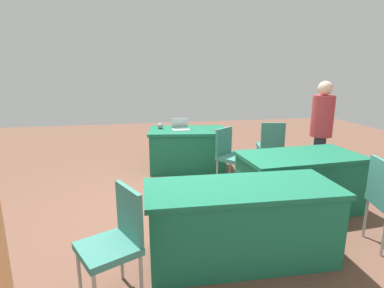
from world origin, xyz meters
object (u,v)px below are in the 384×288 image
(chair_near_front, at_px, (271,144))
(scissors_red, at_px, (216,130))
(table_foreground, at_px, (187,149))
(yarn_ball, at_px, (160,126))
(table_mid_left, at_px, (299,182))
(person_presenter, at_px, (321,129))
(table_mid_right, at_px, (241,222))
(chair_tucked_left, at_px, (116,238))
(chair_tucked_right, at_px, (230,153))
(laptop_silver, at_px, (181,128))

(chair_near_front, height_order, scissors_red, chair_near_front)
(table_foreground, bearing_deg, yarn_ball, -18.87)
(table_mid_left, bearing_deg, person_presenter, -135.03)
(table_mid_right, bearing_deg, scissors_red, -99.99)
(chair_tucked_left, bearing_deg, yarn_ball, -37.18)
(chair_tucked_right, relative_size, yarn_ball, 8.41)
(person_presenter, height_order, yarn_ball, person_presenter)
(table_mid_left, bearing_deg, yarn_ball, -52.68)
(yarn_ball, bearing_deg, scissors_red, 160.91)
(yarn_ball, bearing_deg, person_presenter, 150.30)
(person_presenter, bearing_deg, chair_tucked_left, 157.38)
(table_foreground, height_order, laptop_silver, laptop_silver)
(table_mid_left, relative_size, person_presenter, 0.96)
(table_mid_right, bearing_deg, yarn_ball, -80.60)
(table_foreground, height_order, yarn_ball, yarn_ball)
(chair_tucked_right, height_order, scissors_red, chair_tucked_right)
(table_foreground, bearing_deg, laptop_silver, -2.00)
(table_mid_right, relative_size, chair_tucked_right, 2.03)
(laptop_silver, bearing_deg, table_mid_right, 93.55)
(yarn_ball, bearing_deg, chair_tucked_right, 133.60)
(table_mid_left, distance_m, table_mid_right, 1.49)
(chair_near_front, relative_size, chair_tucked_left, 1.02)
(table_foreground, bearing_deg, chair_tucked_left, 70.56)
(table_mid_left, distance_m, scissors_red, 2.01)
(table_foreground, distance_m, chair_near_front, 1.56)
(table_mid_right, xyz_separation_m, chair_near_front, (-1.42, -2.41, 0.18))
(yarn_ball, bearing_deg, table_foreground, 161.13)
(table_mid_right, distance_m, person_presenter, 2.67)
(scissors_red, bearing_deg, laptop_silver, 175.47)
(table_mid_left, height_order, chair_near_front, chair_near_front)
(table_foreground, height_order, table_mid_right, same)
(chair_tucked_right, xyz_separation_m, person_presenter, (-1.42, 0.31, 0.42))
(table_foreground, relative_size, chair_tucked_left, 1.62)
(table_foreground, height_order, scissors_red, scissors_red)
(table_foreground, xyz_separation_m, yarn_ball, (0.50, -0.17, 0.44))
(chair_tucked_right, bearing_deg, chair_near_front, 163.95)
(chair_tucked_left, relative_size, yarn_ball, 8.52)
(chair_tucked_right, height_order, laptop_silver, laptop_silver)
(chair_tucked_right, relative_size, laptop_silver, 2.93)
(chair_tucked_right, bearing_deg, table_mid_right, 36.83)
(yarn_ball, bearing_deg, table_mid_right, 99.40)
(table_mid_right, height_order, scissors_red, scissors_red)
(chair_near_front, bearing_deg, scissors_red, 170.86)
(table_mid_right, xyz_separation_m, person_presenter, (-1.95, -1.73, 0.57))
(chair_near_front, xyz_separation_m, person_presenter, (-0.53, 0.68, 0.39))
(chair_tucked_right, bearing_deg, chair_tucked_left, 15.47)
(table_mid_left, height_order, yarn_ball, yarn_ball)
(chair_near_front, bearing_deg, laptop_silver, 173.36)
(chair_tucked_left, distance_m, laptop_silver, 3.49)
(scissors_red, bearing_deg, table_mid_left, -58.67)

